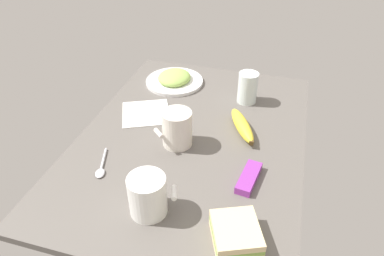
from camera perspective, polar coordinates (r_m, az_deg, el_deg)
name	(u,v)px	position (r cm, az deg, el deg)	size (l,w,h in cm)	color
tabletop	(192,139)	(105.35, 0.00, -1.76)	(90.00, 64.00, 2.00)	#5B5651
plate_of_food	(174,79)	(131.40, -2.82, 7.76)	(20.68, 20.68, 4.34)	white
coffee_mug_black	(177,128)	(98.95, -2.40, -0.01)	(10.03, 9.81, 10.48)	silver
coffee_mug_milky	(148,195)	(80.94, -7.07, -10.52)	(8.60, 11.02, 9.88)	white
sandwich_main	(236,234)	(77.71, 6.99, -16.39)	(13.43, 12.86, 4.40)	beige
glass_of_milk	(247,90)	(120.10, 8.82, 6.07)	(6.50, 6.50, 10.33)	silver
banana	(242,126)	(106.87, 7.99, 0.40)	(17.33, 11.54, 3.83)	yellow
spoon	(101,168)	(96.65, -14.22, -6.13)	(11.55, 5.10, 0.80)	silver
snack_bar	(249,178)	(91.18, 9.03, -7.82)	(11.41, 3.80, 2.00)	purple
paper_napkin	(146,113)	(115.48, -7.34, 2.38)	(14.72, 14.72, 0.30)	white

